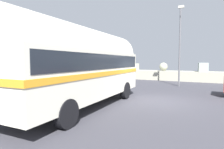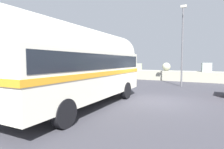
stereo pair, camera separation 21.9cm
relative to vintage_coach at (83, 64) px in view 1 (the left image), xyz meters
name	(u,v)px [view 1 (the left image)]	position (x,y,z in m)	size (l,w,h in m)	color
ground	(158,101)	(2.79, 2.88, -2.04)	(32.00, 26.00, 0.02)	#393840
breakwater	(186,74)	(2.93, 14.67, -1.31)	(31.36, 2.17, 2.47)	#A4A18E
vintage_coach	(83,64)	(0.00, 0.00, 0.00)	(2.89, 8.70, 3.70)	black
lamp_post	(180,43)	(2.92, 9.61, 1.69)	(0.44, 0.87, 6.66)	#5B5B60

